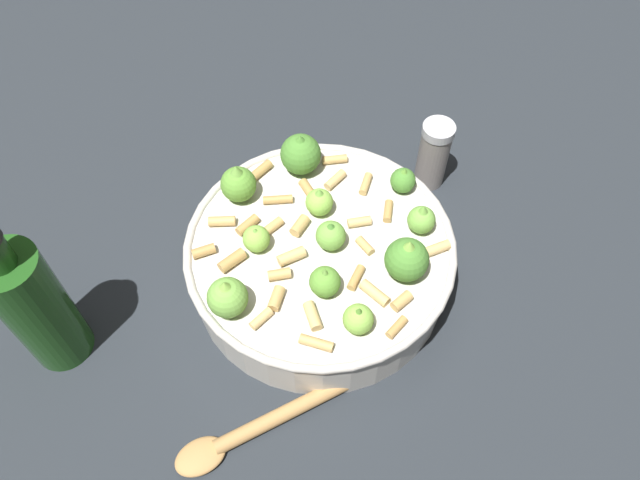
{
  "coord_description": "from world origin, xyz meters",
  "views": [
    {
      "loc": [
        -0.32,
        -0.21,
        0.63
      ],
      "look_at": [
        0.0,
        0.0,
        0.08
      ],
      "focal_mm": 35.14,
      "sensor_mm": 36.0,
      "label": 1
    }
  ],
  "objects_px": {
    "pepper_shaker": "(433,154)",
    "olive_oil_bottle": "(35,305)",
    "cooking_pan": "(320,257)",
    "wooden_spoon": "(276,418)"
  },
  "relations": [
    {
      "from": "olive_oil_bottle",
      "to": "wooden_spoon",
      "type": "bearing_deg",
      "value": -77.07
    },
    {
      "from": "cooking_pan",
      "to": "wooden_spoon",
      "type": "bearing_deg",
      "value": -161.87
    },
    {
      "from": "cooking_pan",
      "to": "wooden_spoon",
      "type": "relative_size",
      "value": 1.32
    },
    {
      "from": "cooking_pan",
      "to": "pepper_shaker",
      "type": "relative_size",
      "value": 3.05
    },
    {
      "from": "olive_oil_bottle",
      "to": "wooden_spoon",
      "type": "relative_size",
      "value": 0.97
    },
    {
      "from": "wooden_spoon",
      "to": "pepper_shaker",
      "type": "bearing_deg",
      "value": 2.4
    },
    {
      "from": "wooden_spoon",
      "to": "olive_oil_bottle",
      "type": "bearing_deg",
      "value": 102.93
    },
    {
      "from": "pepper_shaker",
      "to": "olive_oil_bottle",
      "type": "relative_size",
      "value": 0.45
    },
    {
      "from": "pepper_shaker",
      "to": "wooden_spoon",
      "type": "bearing_deg",
      "value": -177.6
    },
    {
      "from": "pepper_shaker",
      "to": "wooden_spoon",
      "type": "distance_m",
      "value": 0.37
    }
  ]
}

